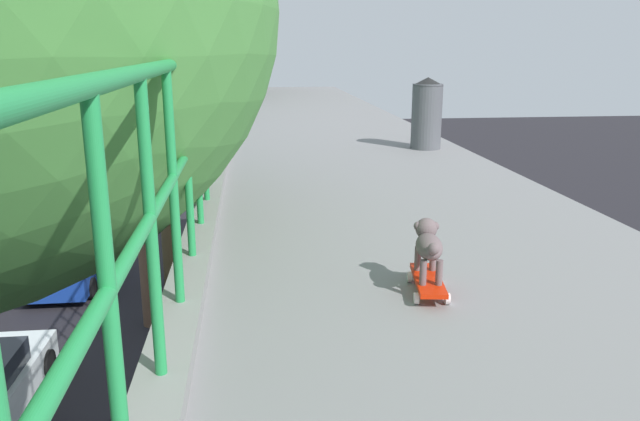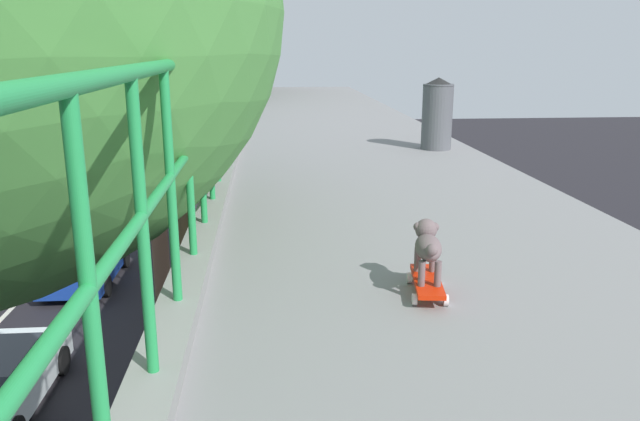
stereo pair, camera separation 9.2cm
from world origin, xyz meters
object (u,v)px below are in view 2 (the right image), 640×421
small_dog (428,244)px  car_blue_seventh (85,261)px  toy_skateboard (427,282)px  city_bus (72,163)px  litter_bin (437,113)px

small_dog → car_blue_seventh: bearing=112.8°
toy_skateboard → small_dog: (0.00, 0.04, 0.20)m
city_bus → small_dog: (9.91, -26.19, 4.27)m
toy_skateboard → litter_bin: (1.30, 4.65, 0.39)m
car_blue_seventh → small_dog: small_dog is taller
city_bus → litter_bin: 24.72m
car_blue_seventh → toy_skateboard: size_ratio=8.32×
car_blue_seventh → city_bus: 11.53m
city_bus → toy_skateboard: toy_skateboard is taller
car_blue_seventh → litter_bin: size_ratio=4.47×
city_bus → litter_bin: bearing=-62.6°
city_bus → toy_skateboard: 28.33m
city_bus → small_dog: small_dog is taller
car_blue_seventh → city_bus: city_bus is taller
car_blue_seventh → city_bus: bearing=107.7°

